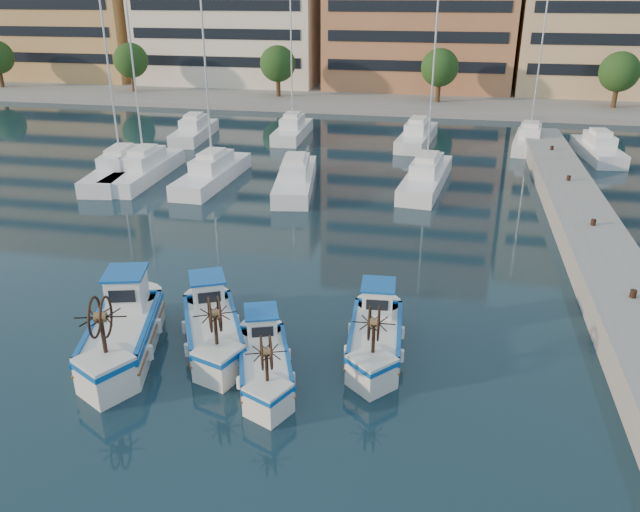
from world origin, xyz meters
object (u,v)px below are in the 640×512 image
(fishing_boat_a, at_px, (123,329))
(fishing_boat_d, at_px, (376,332))
(fishing_boat_c, at_px, (264,359))
(fishing_boat_b, at_px, (212,325))

(fishing_boat_a, relative_size, fishing_boat_d, 1.19)
(fishing_boat_c, xyz_separation_m, fishing_boat_d, (3.38, 2.36, 0.06))
(fishing_boat_a, xyz_separation_m, fishing_boat_c, (5.32, -0.55, -0.20))
(fishing_boat_a, distance_m, fishing_boat_c, 5.36)
(fishing_boat_c, bearing_deg, fishing_boat_d, 14.61)
(fishing_boat_a, relative_size, fishing_boat_b, 1.13)
(fishing_boat_a, xyz_separation_m, fishing_boat_d, (8.70, 1.81, -0.13))
(fishing_boat_a, distance_m, fishing_boat_b, 3.09)
(fishing_boat_b, xyz_separation_m, fishing_boat_c, (2.42, -1.61, -0.09))
(fishing_boat_b, xyz_separation_m, fishing_boat_d, (5.80, 0.75, -0.03))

